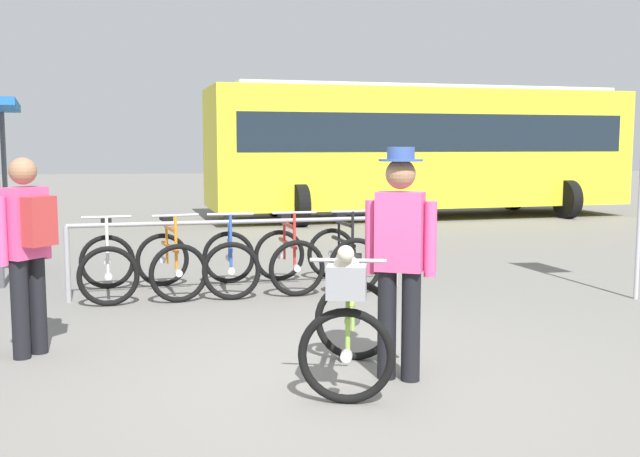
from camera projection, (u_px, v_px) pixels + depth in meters
The scene contains 11 objects.
ground_plane at pixel (341, 382), 5.45m from camera, with size 80.00×80.00×0.00m, color slate.
bike_rack_rail at pixel (241, 236), 8.59m from camera, with size 3.89×0.40×0.88m.
racked_bike_white at pixel (108, 265), 8.43m from camera, with size 0.80×1.17×0.97m.
racked_bike_orange at pixel (170, 263), 8.60m from camera, with size 0.89×1.21×0.97m.
racked_bike_blue at pixel (230, 261), 8.77m from camera, with size 0.67×1.09×0.97m.
racked_bike_red at pixel (288, 258), 8.95m from camera, with size 0.76×1.17×0.97m.
racked_bike_black at pixel (343, 256), 9.12m from camera, with size 0.77×1.16×0.97m.
featured_bicycle at pixel (350, 320), 5.32m from camera, with size 0.92×1.25×1.09m.
person_with_featured_bike at pixel (400, 254), 5.41m from camera, with size 0.48×0.33×1.72m.
pedestrian_with_backpack at pixel (28, 244), 6.01m from camera, with size 0.45×0.48×1.64m.
bus_distant at pixel (420, 144), 17.61m from camera, with size 10.22×4.13×3.08m.
Camera 1 is at (-1.00, -5.19, 1.74)m, focal length 41.47 mm.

